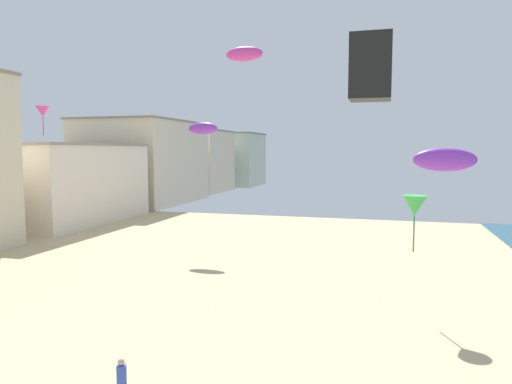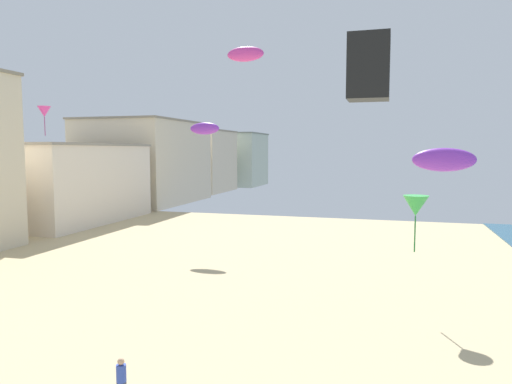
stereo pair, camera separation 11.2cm
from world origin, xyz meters
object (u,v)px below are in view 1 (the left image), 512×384
(kite_purple_parafoil_2, at_px, (445,160))
(kite_green_delta, at_px, (415,206))
(kite_flyer, at_px, (122,379))
(kite_magenta_parafoil, at_px, (244,54))
(kite_black_box, at_px, (371,68))
(kite_magenta_delta_2, at_px, (43,111))
(kite_purple_parafoil, at_px, (203,128))

(kite_purple_parafoil_2, bearing_deg, kite_green_delta, 90.32)
(kite_flyer, distance_m, kite_purple_parafoil_2, 12.65)
(kite_purple_parafoil_2, bearing_deg, kite_flyer, -178.54)
(kite_flyer, xyz_separation_m, kite_magenta_parafoil, (0.38, 13.12, 13.46))
(kite_black_box, distance_m, kite_magenta_delta_2, 23.41)
(kite_green_delta, bearing_deg, kite_magenta_delta_2, -173.28)
(kite_purple_parafoil, bearing_deg, kite_magenta_delta_2, -102.62)
(kite_black_box, xyz_separation_m, kite_magenta_delta_2, (-19.56, 12.85, 0.51))
(kite_black_box, bearing_deg, kite_magenta_delta_2, 146.70)
(kite_purple_parafoil_2, bearing_deg, kite_magenta_parafoil, 127.19)
(kite_black_box, xyz_separation_m, kite_purple_parafoil, (-15.92, 29.10, 0.18))
(kite_magenta_delta_2, relative_size, kite_purple_parafoil_2, 1.05)
(kite_flyer, distance_m, kite_purple_parafoil, 29.13)
(kite_purple_parafoil, xyz_separation_m, kite_purple_parafoil_2, (17.84, -26.07, -2.25))
(kite_black_box, bearing_deg, kite_magenta_parafoil, 116.27)
(kite_purple_parafoil, bearing_deg, kite_green_delta, -37.69)
(kite_flyer, xyz_separation_m, kite_black_box, (8.22, -2.77, 9.64))
(kite_green_delta, distance_m, kite_purple_parafoil_2, 12.63)
(kite_magenta_delta_2, height_order, kite_green_delta, kite_magenta_delta_2)
(kite_magenta_parafoil, distance_m, kite_purple_parafoil_2, 17.19)
(kite_black_box, height_order, kite_magenta_parafoil, kite_magenta_parafoil)
(kite_magenta_delta_2, xyz_separation_m, kite_purple_parafoil_2, (21.47, -9.82, -2.58))
(kite_black_box, height_order, kite_purple_parafoil, kite_purple_parafoil)
(kite_green_delta, relative_size, kite_purple_parafoil_2, 1.83)
(kite_black_box, xyz_separation_m, kite_magenta_parafoil, (-7.84, 15.89, 3.82))
(kite_black_box, distance_m, kite_green_delta, 16.20)
(kite_magenta_delta_2, distance_m, kite_purple_parafoil, 16.66)
(kite_magenta_delta_2, height_order, kite_magenta_parafoil, kite_magenta_parafoil)
(kite_magenta_parafoil, bearing_deg, kite_purple_parafoil, 121.45)
(kite_flyer, height_order, kite_black_box, kite_black_box)
(kite_black_box, relative_size, kite_green_delta, 0.46)
(kite_magenta_delta_2, bearing_deg, kite_green_delta, 6.72)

